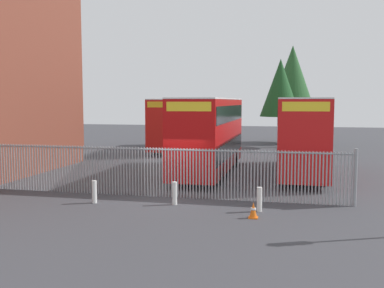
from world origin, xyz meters
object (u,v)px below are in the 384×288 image
bollard_center_front (175,193)px  bollard_near_right (259,199)px  double_decker_bus_near_gate (302,133)px  traffic_cone_by_gate (253,210)px  double_decker_bus_behind_fence_left (210,133)px  double_decker_bus_behind_fence_right (179,122)px  bollard_near_left (94,192)px

bollard_center_front → bollard_near_right: bearing=-6.4°
double_decker_bus_near_gate → bollard_near_right: 9.77m
traffic_cone_by_gate → double_decker_bus_near_gate: bearing=79.7°
double_decker_bus_near_gate → bollard_near_right: size_ratio=11.38×
double_decker_bus_behind_fence_left → double_decker_bus_near_gate: bearing=10.4°
double_decker_bus_behind_fence_right → bollard_center_front: bearing=-76.1°
double_decker_bus_behind_fence_left → bollard_near_right: 9.35m
bollard_near_left → bollard_center_front: 3.38m
bollard_center_front → bollard_near_right: (3.49, -0.39, 0.00)m
double_decker_bus_near_gate → double_decker_bus_behind_fence_left: same height
bollard_center_front → traffic_cone_by_gate: bearing=-23.0°
double_decker_bus_behind_fence_right → double_decker_bus_near_gate: bearing=-47.5°
double_decker_bus_behind_fence_right → traffic_cone_by_gate: bearing=-68.9°
double_decker_bus_near_gate → bollard_near_left: 12.94m
double_decker_bus_behind_fence_left → traffic_cone_by_gate: double_decker_bus_behind_fence_left is taller
bollard_near_left → traffic_cone_by_gate: bearing=-8.3°
double_decker_bus_near_gate → double_decker_bus_behind_fence_left: bearing=-169.6°
double_decker_bus_near_gate → bollard_near_right: bearing=-100.6°
double_decker_bus_near_gate → bollard_center_front: double_decker_bus_near_gate is taller
double_decker_bus_behind_fence_left → bollard_center_front: 8.29m
bollard_near_left → double_decker_bus_behind_fence_right: bearing=94.6°
double_decker_bus_near_gate → bollard_near_left: size_ratio=11.38×
traffic_cone_by_gate → bollard_center_front: bearing=157.0°
bollard_near_left → traffic_cone_by_gate: bollard_near_left is taller
bollard_near_left → bollard_near_right: same height
double_decker_bus_behind_fence_left → bollard_center_front: (0.03, -8.06, -1.95)m
double_decker_bus_behind_fence_left → bollard_center_front: double_decker_bus_behind_fence_left is taller
bollard_center_front → bollard_near_right: 3.51m
double_decker_bus_behind_fence_left → bollard_near_left: bearing=-111.3°
traffic_cone_by_gate → double_decker_bus_behind_fence_right: bearing=111.1°
double_decker_bus_behind_fence_left → bollard_center_front: size_ratio=11.38×
double_decker_bus_near_gate → bollard_center_front: (-5.25, -9.03, -1.95)m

